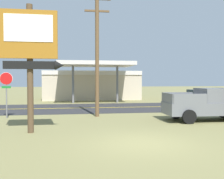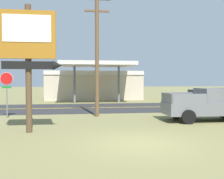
% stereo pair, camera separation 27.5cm
% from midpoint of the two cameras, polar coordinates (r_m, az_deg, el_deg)
% --- Properties ---
extents(ground_plane, '(180.00, 180.00, 0.00)m').
position_cam_midpoint_polar(ground_plane, '(10.15, 7.04, -11.83)').
color(ground_plane, olive).
extents(road_asphalt, '(140.00, 8.00, 0.02)m').
position_cam_midpoint_polar(road_asphalt, '(22.79, -1.36, -4.06)').
color(road_asphalt, '#2B2B2D').
rests_on(road_asphalt, ground).
extents(road_centre_line, '(126.00, 0.20, 0.01)m').
position_cam_midpoint_polar(road_centre_line, '(22.79, -1.36, -4.02)').
color(road_centre_line, gold).
rests_on(road_centre_line, road_asphalt).
extents(motel_sign, '(2.81, 0.54, 5.91)m').
position_cam_midpoint_polar(motel_sign, '(12.42, -17.32, 8.87)').
color(motel_sign, brown).
rests_on(motel_sign, ground).
extents(stop_sign, '(0.80, 0.08, 2.95)m').
position_cam_midpoint_polar(stop_sign, '(17.77, -21.96, 0.59)').
color(stop_sign, slate).
rests_on(stop_sign, ground).
extents(utility_pole, '(1.83, 0.26, 8.34)m').
position_cam_midpoint_polar(utility_pole, '(17.33, -2.90, 8.74)').
color(utility_pole, brown).
rests_on(utility_pole, ground).
extents(gas_station, '(12.00, 11.50, 4.40)m').
position_cam_midpoint_polar(gas_station, '(33.44, -3.88, 1.20)').
color(gas_station, beige).
rests_on(gas_station, ground).
extents(pickup_grey_parked_on_lawn, '(5.24, 2.33, 1.96)m').
position_cam_midpoint_polar(pickup_grey_parked_on_lawn, '(16.54, 21.10, -3.19)').
color(pickup_grey_parked_on_lawn, slate).
rests_on(pickup_grey_parked_on_lawn, ground).
extents(car_green_near_lane, '(4.20, 2.00, 1.64)m').
position_cam_midpoint_polar(car_green_near_lane, '(23.19, 19.68, -2.04)').
color(car_green_near_lane, '#1E6038').
rests_on(car_green_near_lane, ground).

